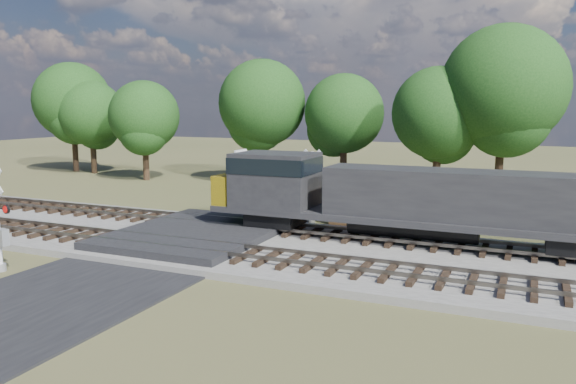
% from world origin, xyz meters
% --- Properties ---
extents(ground, '(160.00, 160.00, 0.00)m').
position_xyz_m(ground, '(0.00, 0.00, 0.00)').
color(ground, '#484C29').
rests_on(ground, ground).
extents(ballast_bed, '(140.00, 10.00, 0.30)m').
position_xyz_m(ballast_bed, '(10.00, 0.50, 0.15)').
color(ballast_bed, gray).
rests_on(ballast_bed, ground).
extents(road, '(7.00, 60.00, 0.08)m').
position_xyz_m(road, '(0.00, 0.00, 0.04)').
color(road, black).
rests_on(road, ground).
extents(crossing_panel, '(7.00, 9.00, 0.62)m').
position_xyz_m(crossing_panel, '(0.00, 0.50, 0.32)').
color(crossing_panel, '#262628').
rests_on(crossing_panel, ground).
extents(track_near, '(140.00, 2.60, 0.33)m').
position_xyz_m(track_near, '(3.12, -2.00, 0.41)').
color(track_near, black).
rests_on(track_near, ballast_bed).
extents(track_far, '(140.00, 2.60, 0.33)m').
position_xyz_m(track_far, '(3.12, 3.00, 0.41)').
color(track_far, black).
rests_on(track_far, ballast_bed).
extents(crossing_signal_near, '(1.68, 0.42, 4.18)m').
position_xyz_m(crossing_signal_near, '(-4.41, -6.89, 1.74)').
color(crossing_signal_near, silver).
rests_on(crossing_signal_near, ground).
extents(crossing_signal_far, '(1.69, 0.37, 4.19)m').
position_xyz_m(crossing_signal_far, '(3.45, 6.65, 1.74)').
color(crossing_signal_far, silver).
rests_on(crossing_signal_far, ground).
extents(equipment_shed, '(4.43, 4.43, 2.92)m').
position_xyz_m(equipment_shed, '(6.41, 8.65, 1.48)').
color(equipment_shed, '#462F1E').
rests_on(equipment_shed, ground).
extents(treeline, '(81.59, 11.70, 11.99)m').
position_xyz_m(treeline, '(9.43, 19.87, 6.78)').
color(treeline, black).
rests_on(treeline, ground).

